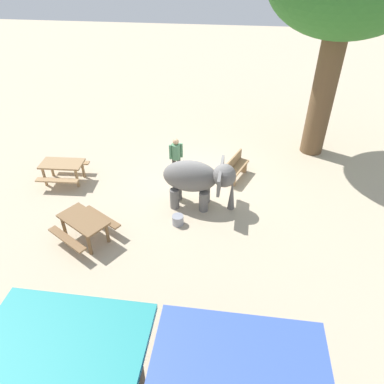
# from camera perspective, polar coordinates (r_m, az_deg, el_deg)

# --- Properties ---
(ground_plane) EXTENTS (60.00, 60.00, 0.00)m
(ground_plane) POSITION_cam_1_polar(r_m,az_deg,el_deg) (12.91, 1.45, 1.15)
(ground_plane) COLOR #BAA88C
(elephant) EXTENTS (2.38, 1.61, 1.66)m
(elephant) POSITION_cam_1_polar(r_m,az_deg,el_deg) (11.33, 0.94, 2.18)
(elephant) COLOR slate
(elephant) RESTS_ON ground_plane
(person_handler) EXTENTS (0.47, 0.32, 1.62)m
(person_handler) POSITION_cam_1_polar(r_m,az_deg,el_deg) (12.84, -2.59, 5.91)
(person_handler) COLOR #3F3833
(person_handler) RESTS_ON ground_plane
(wooden_bench) EXTENTS (0.89, 1.45, 0.88)m
(wooden_bench) POSITION_cam_1_polar(r_m,az_deg,el_deg) (13.15, 7.06, 4.04)
(wooden_bench) COLOR #9E7A51
(wooden_bench) RESTS_ON ground_plane
(picnic_table_near) EXTENTS (2.05, 2.04, 0.78)m
(picnic_table_near) POSITION_cam_1_polar(r_m,az_deg,el_deg) (10.75, -17.06, -4.94)
(picnic_table_near) COLOR brown
(picnic_table_near) RESTS_ON ground_plane
(picnic_table_far) EXTENTS (1.59, 1.57, 0.78)m
(picnic_table_far) POSITION_cam_1_polar(r_m,az_deg,el_deg) (13.63, -20.17, 3.73)
(picnic_table_far) COLOR #9E7A51
(picnic_table_far) RESTS_ON ground_plane
(feed_bucket) EXTENTS (0.36, 0.36, 0.32)m
(feed_bucket) POSITION_cam_1_polar(r_m,az_deg,el_deg) (11.08, -2.31, -4.53)
(feed_bucket) COLOR gray
(feed_bucket) RESTS_ON ground_plane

